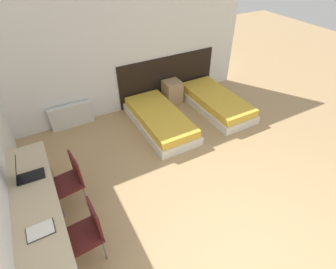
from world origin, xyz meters
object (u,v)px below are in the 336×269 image
bed_near_window (160,120)px  bed_near_door (216,102)px  laptop (26,174)px  nightstand (172,92)px  chair_near_laptop (69,179)px  chair_near_notebook (87,231)px

bed_near_window → bed_near_door: bearing=0.0°
bed_near_window → laptop: laptop is taller
bed_near_window → nightstand: size_ratio=3.64×
chair_near_laptop → laptop: laptop is taller
bed_near_window → nightstand: bearing=46.3°
bed_near_window → nightstand: (0.76, 0.80, 0.10)m
bed_near_door → chair_near_laptop: 3.83m
bed_near_door → nightstand: (-0.76, 0.80, 0.10)m
nightstand → chair_near_notebook: bearing=-134.6°
bed_near_door → chair_near_laptop: (-3.64, -1.15, 0.34)m
bed_near_door → nightstand: nightstand is taller
chair_near_notebook → bed_near_window: bearing=41.6°
nightstand → bed_near_window: bearing=-133.7°
bed_near_door → nightstand: size_ratio=3.64×
bed_near_door → laptop: size_ratio=5.40×
bed_near_door → chair_near_notebook: 4.23m
chair_near_notebook → laptop: bearing=113.1°
bed_near_door → chair_near_laptop: chair_near_laptop is taller
chair_near_laptop → chair_near_notebook: bearing=-97.0°
bed_near_door → laptop: (-4.14, -1.13, 0.68)m
chair_near_notebook → laptop: size_ratio=2.42×
bed_near_window → laptop: size_ratio=5.40×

